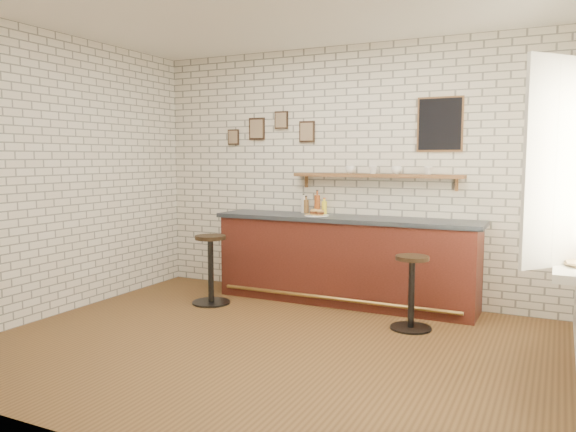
# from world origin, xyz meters

# --- Properties ---
(ground) EXTENTS (5.00, 5.00, 0.00)m
(ground) POSITION_xyz_m (0.00, 0.00, 0.00)
(ground) COLOR brown
(ground) RESTS_ON ground
(bar_counter) EXTENTS (3.10, 0.65, 1.01)m
(bar_counter) POSITION_xyz_m (0.11, 1.70, 0.51)
(bar_counter) COLOR #4F1D15
(bar_counter) RESTS_ON ground
(sandwich_plate) EXTENTS (0.28, 0.28, 0.01)m
(sandwich_plate) POSITION_xyz_m (-0.21, 1.62, 1.02)
(sandwich_plate) COLOR white
(sandwich_plate) RESTS_ON bar_counter
(ciabatta_sandwich) EXTENTS (0.22, 0.16, 0.07)m
(ciabatta_sandwich) POSITION_xyz_m (-0.21, 1.62, 1.05)
(ciabatta_sandwich) COLOR tan
(ciabatta_sandwich) RESTS_ON sandwich_plate
(potato_chips) EXTENTS (0.25, 0.17, 0.00)m
(potato_chips) POSITION_xyz_m (-0.24, 1.62, 1.02)
(potato_chips) COLOR gold
(potato_chips) RESTS_ON sandwich_plate
(bitters_bottle_brown) EXTENTS (0.06, 0.06, 0.21)m
(bitters_bottle_brown) POSITION_xyz_m (-0.47, 1.90, 1.10)
(bitters_bottle_brown) COLOR brown
(bitters_bottle_brown) RESTS_ON bar_counter
(bitters_bottle_white) EXTENTS (0.06, 0.06, 0.24)m
(bitters_bottle_white) POSITION_xyz_m (-0.51, 1.90, 1.11)
(bitters_bottle_white) COLOR beige
(bitters_bottle_white) RESTS_ON bar_counter
(bitters_bottle_amber) EXTENTS (0.07, 0.07, 0.29)m
(bitters_bottle_amber) POSITION_xyz_m (-0.32, 1.90, 1.13)
(bitters_bottle_amber) COLOR #944217
(bitters_bottle_amber) RESTS_ON bar_counter
(condiment_bottle_yellow) EXTENTS (0.06, 0.06, 0.19)m
(condiment_bottle_yellow) POSITION_xyz_m (-0.23, 1.90, 1.09)
(condiment_bottle_yellow) COLOR yellow
(condiment_bottle_yellow) RESTS_ON bar_counter
(bar_stool_left) EXTENTS (0.44, 0.44, 0.80)m
(bar_stool_left) POSITION_xyz_m (-1.27, 0.99, 0.43)
(bar_stool_left) COLOR black
(bar_stool_left) RESTS_ON ground
(bar_stool_right) EXTENTS (0.41, 0.41, 0.73)m
(bar_stool_right) POSITION_xyz_m (1.05, 1.04, 0.39)
(bar_stool_right) COLOR black
(bar_stool_right) RESTS_ON ground
(wall_shelf) EXTENTS (2.00, 0.18, 0.18)m
(wall_shelf) POSITION_xyz_m (0.40, 1.90, 1.48)
(wall_shelf) COLOR brown
(wall_shelf) RESTS_ON ground
(shelf_cup_a) EXTENTS (0.15, 0.15, 0.09)m
(shelf_cup_a) POSITION_xyz_m (0.10, 1.90, 1.54)
(shelf_cup_a) COLOR white
(shelf_cup_a) RESTS_ON wall_shelf
(shelf_cup_b) EXTENTS (0.14, 0.14, 0.09)m
(shelf_cup_b) POSITION_xyz_m (0.37, 1.90, 1.55)
(shelf_cup_b) COLOR white
(shelf_cup_b) RESTS_ON wall_shelf
(shelf_cup_c) EXTENTS (0.15, 0.15, 0.09)m
(shelf_cup_c) POSITION_xyz_m (0.65, 1.90, 1.54)
(shelf_cup_c) COLOR white
(shelf_cup_c) RESTS_ON wall_shelf
(shelf_cup_d) EXTENTS (0.10, 0.10, 0.09)m
(shelf_cup_d) POSITION_xyz_m (1.00, 1.90, 1.54)
(shelf_cup_d) COLOR white
(shelf_cup_d) RESTS_ON wall_shelf
(back_wall_decor) EXTENTS (2.96, 0.02, 0.56)m
(back_wall_decor) POSITION_xyz_m (0.23, 1.98, 2.05)
(back_wall_decor) COLOR black
(back_wall_decor) RESTS_ON ground
(window_sill) EXTENTS (0.20, 1.35, 0.06)m
(window_sill) POSITION_xyz_m (2.40, 0.30, 0.90)
(window_sill) COLOR white
(window_sill) RESTS_ON ground
(casement_window) EXTENTS (0.40, 1.30, 1.56)m
(casement_window) POSITION_xyz_m (2.36, 0.30, 1.65)
(casement_window) COLOR white
(casement_window) RESTS_ON ground
(book_lower) EXTENTS (0.24, 0.26, 0.02)m
(book_lower) POSITION_xyz_m (2.38, 0.00, 0.94)
(book_lower) COLOR tan
(book_lower) RESTS_ON window_sill
(book_upper) EXTENTS (0.17, 0.22, 0.02)m
(book_upper) POSITION_xyz_m (2.38, -0.00, 0.96)
(book_upper) COLOR tan
(book_upper) RESTS_ON book_lower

